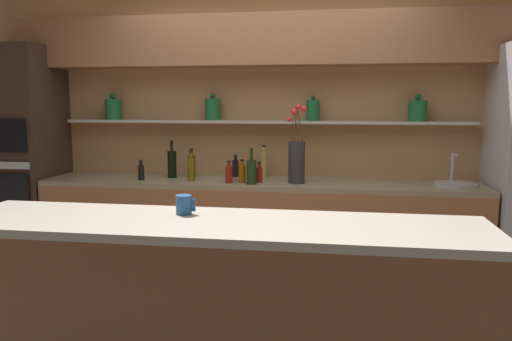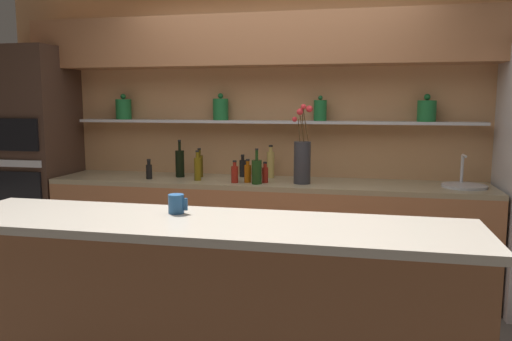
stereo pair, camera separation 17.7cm
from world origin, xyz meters
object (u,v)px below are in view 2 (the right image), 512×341
Objects in this scene: bottle_sauce_6 at (235,174)px; bottle_wine_0 at (180,163)px; flower_vase at (302,159)px; bottle_oil_5 at (198,168)px; bottle_sauce_8 at (149,171)px; bottle_spirit_3 at (271,164)px; bottle_oil_2 at (199,165)px; bottle_sauce_9 at (243,168)px; bottle_sauce_1 at (248,173)px; sink_fixture at (464,185)px; coffee_mug at (176,204)px; oven_tower at (34,161)px; bottle_wine_7 at (257,171)px; bottle_sauce_4 at (265,174)px.

bottle_wine_0 is at bearing 159.25° from bottle_sauce_6.
flower_vase reaches higher than bottle_oil_5.
bottle_spirit_3 is at bearing 15.95° from bottle_sauce_8.
bottle_oil_2 is 0.21m from bottle_oil_5.
bottle_oil_5 reaches higher than bottle_sauce_9.
bottle_wine_0 reaches higher than bottle_sauce_1.
bottle_wine_0 is 1.67× the size of bottle_sauce_9.
bottle_sauce_1 is at bearing -174.81° from flower_vase.
bottle_sauce_9 is (-0.25, 0.01, -0.04)m from bottle_spirit_3.
sink_fixture reaches higher than coffee_mug.
sink_fixture is at bearing 0.17° from oven_tower.
bottle_sauce_1 is 0.67× the size of bottle_wine_7.
oven_tower is 1.64m from bottle_oil_5.
bottle_oil_2 is (-0.94, 0.17, -0.10)m from flower_vase.
bottle_spirit_3 is at bearing 8.97° from bottle_wine_0.
bottle_wine_0 is at bearing 110.25° from coffee_mug.
bottle_wine_7 is at bearing 87.07° from coffee_mug.
bottle_oil_5 is at bearing 171.17° from bottle_sauce_6.
flower_vase is 0.96m from bottle_oil_2.
bottle_sauce_9 is at bearing 5.46° from oven_tower.
bottle_sauce_6 is 0.94× the size of bottle_sauce_9.
flower_vase reaches higher than bottle_sauce_9.
flower_vase is 0.33m from bottle_sauce_4.
bottle_oil_2 is 1.91m from coffee_mug.
bottle_sauce_1 is at bearing -14.64° from bottle_wine_0.
oven_tower is at bearing 175.28° from bottle_wine_7.
bottle_spirit_3 is 0.99× the size of bottle_wine_7.
bottle_sauce_4 is at bearing 8.25° from bottle_sauce_1.
flower_vase is 1.33m from bottle_sauce_8.
sink_fixture is 1.83m from bottle_sauce_9.
bottle_wine_7 is 0.42m from bottle_sauce_9.
bottle_sauce_1 is (-1.71, -0.13, 0.06)m from sink_fixture.
bottle_sauce_1 is 0.11m from bottle_sauce_6.
bottle_wine_0 is at bearing 36.76° from bottle_sauce_8.
bottle_oil_5 is at bearing -75.77° from bottle_oil_2.
bottle_sauce_9 is (-0.21, 0.37, -0.02)m from bottle_wine_7.
sink_fixture is 1.96× the size of bottle_sauce_4.
coffee_mug is (0.50, -1.85, 0.05)m from bottle_oil_2.
oven_tower is 12.02× the size of bottle_sauce_8.
bottle_wine_7 is (-1.62, -0.19, 0.08)m from sink_fixture.
flower_vase is 3.33× the size of bottle_sauce_1.
bottle_wine_0 is at bearing -165.64° from bottle_oil_2.
bottle_oil_2 is at bearing 3.55° from oven_tower.
bottle_wine_7 reaches higher than bottle_sauce_9.
bottle_oil_5 reaches higher than sink_fixture.
bottle_sauce_6 is (0.56, -0.21, -0.05)m from bottle_wine_0.
coffee_mug is at bearing -86.30° from bottle_sauce_9.
sink_fixture is 1.57m from bottle_sauce_4.
bottle_sauce_8 is (-0.88, 0.01, -0.01)m from bottle_sauce_1.
flower_vase is 1.90× the size of sink_fixture.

